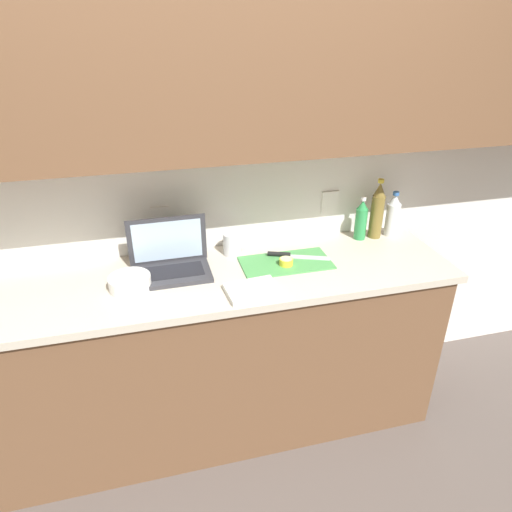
% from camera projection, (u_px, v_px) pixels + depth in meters
% --- Properties ---
extents(ground_plane, '(12.00, 12.00, 0.00)m').
position_uv_depth(ground_plane, '(220.00, 421.00, 2.47)').
color(ground_plane, '#564C47').
rests_on(ground_plane, ground).
extents(wall_back, '(5.20, 0.38, 2.60)m').
position_uv_depth(wall_back, '(198.00, 119.00, 1.94)').
color(wall_back, white).
rests_on(wall_back, ground_plane).
extents(counter_unit, '(2.22, 0.58, 0.91)m').
position_uv_depth(counter_unit, '(212.00, 354.00, 2.25)').
color(counter_unit, brown).
rests_on(counter_unit, ground_plane).
extents(laptop, '(0.36, 0.23, 0.24)m').
position_uv_depth(laptop, '(170.00, 260.00, 2.06)').
color(laptop, '#333338').
rests_on(laptop, counter_unit).
extents(cutting_board, '(0.42, 0.22, 0.01)m').
position_uv_depth(cutting_board, '(286.00, 263.00, 2.15)').
color(cutting_board, '#4C9E51').
rests_on(cutting_board, counter_unit).
extents(knife, '(0.29, 0.14, 0.02)m').
position_uv_depth(knife, '(288.00, 255.00, 2.19)').
color(knife, silver).
rests_on(knife, cutting_board).
extents(lemon_half_cut, '(0.06, 0.06, 0.03)m').
position_uv_depth(lemon_half_cut, '(286.00, 262.00, 2.11)').
color(lemon_half_cut, yellow).
rests_on(lemon_half_cut, cutting_board).
extents(bottle_green_soda, '(0.06, 0.06, 0.23)m').
position_uv_depth(bottle_green_soda, '(361.00, 220.00, 2.35)').
color(bottle_green_soda, '#2D934C').
rests_on(bottle_green_soda, counter_unit).
extents(bottle_oil_tall, '(0.07, 0.07, 0.32)m').
position_uv_depth(bottle_oil_tall, '(377.00, 211.00, 2.35)').
color(bottle_oil_tall, olive).
rests_on(bottle_oil_tall, counter_unit).
extents(bottle_water_clear, '(0.07, 0.07, 0.24)m').
position_uv_depth(bottle_water_clear, '(393.00, 216.00, 2.39)').
color(bottle_water_clear, silver).
rests_on(bottle_water_clear, counter_unit).
extents(measuring_cup, '(0.11, 0.09, 0.11)m').
position_uv_depth(measuring_cup, '(232.00, 244.00, 2.21)').
color(measuring_cup, silver).
rests_on(measuring_cup, counter_unit).
extents(bowl_white, '(0.18, 0.18, 0.06)m').
position_uv_depth(bowl_white, '(130.00, 283.00, 1.94)').
color(bowl_white, white).
rests_on(bowl_white, counter_unit).
extents(dish_towel, '(0.23, 0.18, 0.02)m').
position_uv_depth(dish_towel, '(253.00, 290.00, 1.92)').
color(dish_towel, silver).
rests_on(dish_towel, counter_unit).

